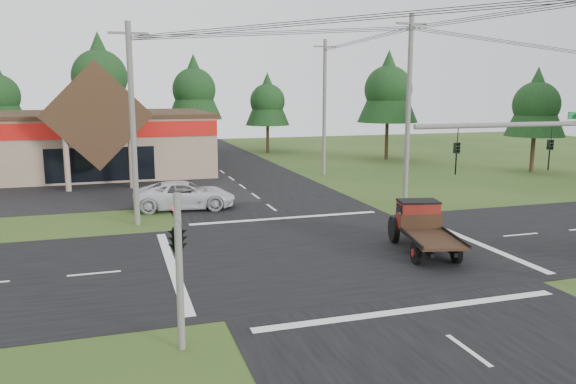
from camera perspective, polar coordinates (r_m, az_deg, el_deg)
name	(u,v)px	position (r m, az deg, el deg)	size (l,w,h in m)	color
ground	(333,252)	(25.03, 4.55, -6.13)	(120.00, 120.00, 0.00)	#294418
road_ns	(333,252)	(25.03, 4.55, -6.11)	(12.00, 120.00, 0.02)	black
road_ew	(333,252)	(25.03, 4.55, -6.10)	(120.00, 12.00, 0.02)	black
parking_apron	(40,194)	(42.15, -23.88, -0.23)	(28.00, 14.00, 0.02)	black
cvs_building	(30,142)	(52.43, -24.71, 4.66)	(30.40, 18.20, 9.19)	gray
traffic_signal_corner	(177,224)	(15.42, -11.22, -3.17)	(0.53, 2.48, 4.40)	#595651
utility_pole_nw	(133,123)	(30.32, -15.50, 6.75)	(2.00, 0.30, 10.50)	#595651
utility_pole_ne	(408,110)	(34.74, 12.12, 8.13)	(2.00, 0.30, 11.50)	#595651
utility_pole_n	(324,106)	(47.44, 3.72, 8.67)	(2.00, 0.30, 11.20)	#595651
tree_row_c	(99,74)	(63.28, -18.61, 11.26)	(7.28, 7.28, 13.13)	#332316
tree_row_d	(194,88)	(64.89, -9.53, 10.42)	(6.16, 6.16, 11.11)	#332316
tree_row_e	(267,100)	(64.55, -2.10, 9.37)	(5.04, 5.04, 9.09)	#332316
tree_side_ne	(388,87)	(58.83, 10.15, 10.43)	(6.16, 6.16, 11.11)	#332316
tree_side_e_near	(536,103)	(53.37, 23.92, 8.31)	(5.04, 5.04, 9.09)	#332316
antique_flatbed_truck	(425,229)	(25.29, 13.74, -3.65)	(2.01, 5.26, 2.20)	#60170D
white_pickup	(185,195)	(34.41, -10.44, -0.31)	(2.77, 6.02, 1.67)	silver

